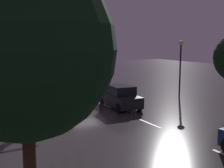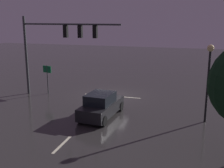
{
  "view_description": "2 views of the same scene",
  "coord_description": "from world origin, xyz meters",
  "px_view_note": "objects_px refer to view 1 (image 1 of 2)",
  "views": [
    {
      "loc": [
        10.4,
        23.8,
        5.05
      ],
      "look_at": [
        -0.52,
        4.31,
        1.67
      ],
      "focal_mm": 46.2,
      "sensor_mm": 36.0,
      "label": 1
    },
    {
      "loc": [
        -6.51,
        22.86,
        6.81
      ],
      "look_at": [
        -0.9,
        3.29,
        1.88
      ],
      "focal_mm": 45.45,
      "sensor_mm": 36.0,
      "label": 2
    }
  ],
  "objects_px": {
    "street_lamp_left_kerb": "(181,58)",
    "route_sign": "(21,82)",
    "car_approaching": "(120,97)",
    "tree_right_near": "(25,50)",
    "traffic_signal_assembly": "(39,43)"
  },
  "relations": [
    {
      "from": "street_lamp_left_kerb",
      "to": "route_sign",
      "type": "xyz_separation_m",
      "value": [
        13.27,
        -3.4,
        -1.69
      ]
    },
    {
      "from": "car_approaching",
      "to": "tree_right_near",
      "type": "distance_m",
      "value": 14.92
    },
    {
      "from": "traffic_signal_assembly",
      "to": "street_lamp_left_kerb",
      "type": "relative_size",
      "value": 1.7
    },
    {
      "from": "traffic_signal_assembly",
      "to": "route_sign",
      "type": "height_order",
      "value": "traffic_signal_assembly"
    },
    {
      "from": "route_sign",
      "to": "tree_right_near",
      "type": "xyz_separation_m",
      "value": [
        2.98,
        15.23,
        2.95
      ]
    },
    {
      "from": "traffic_signal_assembly",
      "to": "car_approaching",
      "type": "bearing_deg",
      "value": 141.75
    },
    {
      "from": "car_approaching",
      "to": "route_sign",
      "type": "xyz_separation_m",
      "value": [
        6.41,
        -4.36,
        1.05
      ]
    },
    {
      "from": "route_sign",
      "to": "car_approaching",
      "type": "bearing_deg",
      "value": 145.82
    },
    {
      "from": "street_lamp_left_kerb",
      "to": "tree_right_near",
      "type": "height_order",
      "value": "tree_right_near"
    },
    {
      "from": "traffic_signal_assembly",
      "to": "car_approaching",
      "type": "height_order",
      "value": "traffic_signal_assembly"
    },
    {
      "from": "car_approaching",
      "to": "tree_right_near",
      "type": "relative_size",
      "value": 0.62
    },
    {
      "from": "route_sign",
      "to": "tree_right_near",
      "type": "height_order",
      "value": "tree_right_near"
    },
    {
      "from": "traffic_signal_assembly",
      "to": "street_lamp_left_kerb",
      "type": "bearing_deg",
      "value": 165.82
    },
    {
      "from": "traffic_signal_assembly",
      "to": "route_sign",
      "type": "distance_m",
      "value": 3.36
    },
    {
      "from": "car_approaching",
      "to": "route_sign",
      "type": "relative_size",
      "value": 1.75
    }
  ]
}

